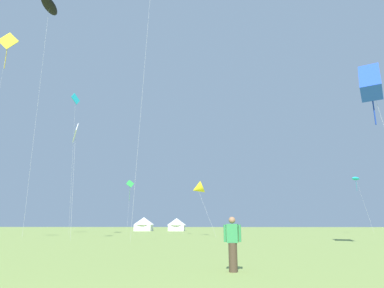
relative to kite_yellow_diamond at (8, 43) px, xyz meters
The scene contains 11 objects.
kite_yellow_diamond is the anchor object (origin of this frame).
kite_blue_box 48.07m from the kite_yellow_diamond, 24.40° to the right, with size 2.43×3.07×13.12m.
kite_green_diamond 30.53m from the kite_yellow_diamond, 53.94° to the left, with size 1.29×1.42×9.69m.
kite_cyan_parafoil 60.15m from the kite_yellow_diamond, 17.60° to the left, with size 2.67×2.19×9.64m.
kite_yellow_delta 34.96m from the kite_yellow_diamond, ahead, with size 3.39×3.29×7.26m.
kite_cyan_diamond 12.48m from the kite_yellow_diamond, 47.23° to the left, with size 1.85×2.73×22.65m.
kite_white_diamond 23.23m from the kite_yellow_diamond, 27.88° to the right, with size 1.70×2.87×12.39m.
kite_black_parafoil 10.56m from the kite_yellow_diamond, 32.20° to the right, with size 2.19×4.29×29.91m.
person_spectator 50.72m from the kite_yellow_diamond, 45.45° to the right, with size 0.57×0.28×1.73m.
festival_tent_right 46.61m from the kite_yellow_diamond, 69.56° to the left, with size 4.81×4.81×3.12m.
festival_tent_left 49.46m from the kite_yellow_diamond, 59.76° to the left, with size 4.46×4.46×2.90m.
Camera 1 is at (2.23, -3.82, 1.48)m, focal length 31.14 mm.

